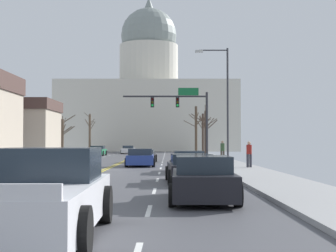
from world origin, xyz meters
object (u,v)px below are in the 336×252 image
(sedan_near_03, at_px, (192,169))
(sedan_near_01, at_px, (142,158))
(pedestrian_01, at_px, (224,150))
(sedan_oncoming_01, at_px, (99,151))
(signal_gantry, at_px, (184,109))
(pickup_truck_near_05, at_px, (43,197))
(sedan_oncoming_02, at_px, (130,150))
(sedan_near_00, at_px, (146,156))
(street_lamp_right, at_px, (225,96))
(sedan_near_04, at_px, (204,180))
(sedan_near_02, at_px, (190,162))
(sedan_oncoming_00, at_px, (80,154))
(pedestrian_00, at_px, (251,153))

(sedan_near_03, bearing_deg, sedan_near_01, 101.46)
(pedestrian_01, bearing_deg, sedan_oncoming_01, 119.50)
(signal_gantry, bearing_deg, sedan_near_01, -107.65)
(sedan_oncoming_01, bearing_deg, pickup_truck_near_05, -83.11)
(sedan_oncoming_02, bearing_deg, signal_gantry, -75.64)
(pickup_truck_near_05, bearing_deg, sedan_near_01, 89.24)
(sedan_oncoming_01, bearing_deg, sedan_near_03, -77.00)
(sedan_oncoming_02, bearing_deg, sedan_near_00, -83.05)
(sedan_near_03, height_order, pedestrian_01, pedestrian_01)
(street_lamp_right, xyz_separation_m, sedan_near_01, (-5.89, 0.80, -4.41))
(sedan_oncoming_02, relative_size, pedestrian_01, 2.62)
(sedan_near_04, xyz_separation_m, pickup_truck_near_05, (-3.36, -5.60, 0.10))
(signal_gantry, relative_size, sedan_near_01, 1.81)
(sedan_near_01, relative_size, sedan_near_04, 0.96)
(pedestrian_01, bearing_deg, sedan_near_02, -104.98)
(sedan_near_03, bearing_deg, sedan_oncoming_00, 108.54)
(pickup_truck_near_05, bearing_deg, sedan_oncoming_00, 99.06)
(signal_gantry, height_order, pickup_truck_near_05, signal_gantry)
(sedan_oncoming_02, distance_m, pedestrian_00, 44.77)
(sedan_near_00, bearing_deg, sedan_near_02, -77.42)
(street_lamp_right, distance_m, sedan_near_02, 8.26)
(street_lamp_right, distance_m, sedan_near_04, 21.37)
(sedan_near_01, relative_size, pickup_truck_near_05, 0.76)
(street_lamp_right, bearing_deg, sedan_near_00, 126.91)
(street_lamp_right, distance_m, sedan_near_00, 10.86)
(signal_gantry, bearing_deg, street_lamp_right, -77.45)
(sedan_near_04, distance_m, pedestrian_00, 17.78)
(sedan_near_00, relative_size, sedan_near_02, 0.97)
(sedan_near_01, bearing_deg, sedan_near_02, -66.41)
(pickup_truck_near_05, bearing_deg, sedan_near_04, 59.03)
(pickup_truck_near_05, bearing_deg, sedan_oncoming_01, 96.89)
(street_lamp_right, bearing_deg, sedan_near_02, -113.17)
(sedan_near_04, bearing_deg, sedan_near_01, 97.94)
(sedan_near_02, height_order, pickup_truck_near_05, pickup_truck_near_05)
(sedan_near_00, height_order, sedan_near_04, sedan_near_04)
(sedan_near_04, height_order, sedan_oncoming_01, sedan_near_04)
(signal_gantry, distance_m, street_lamp_right, 11.65)
(sedan_oncoming_01, relative_size, pedestrian_01, 2.52)
(sedan_oncoming_00, bearing_deg, sedan_near_01, -65.32)
(sedan_near_03, height_order, sedan_oncoming_02, sedan_near_03)
(sedan_oncoming_01, bearing_deg, signal_gantry, -60.58)
(signal_gantry, distance_m, sedan_near_03, 25.56)
(signal_gantry, height_order, sedan_oncoming_01, signal_gantry)
(sedan_oncoming_01, bearing_deg, pedestrian_01, -60.50)
(sedan_near_01, relative_size, sedan_oncoming_01, 1.01)
(signal_gantry, xyz_separation_m, pedestrian_01, (3.10, -5.41, -3.77))
(signal_gantry, bearing_deg, sedan_oncoming_02, 104.36)
(signal_gantry, height_order, sedan_near_02, signal_gantry)
(sedan_near_04, distance_m, sedan_oncoming_01, 51.76)
(pedestrian_00, height_order, pedestrian_01, pedestrian_01)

